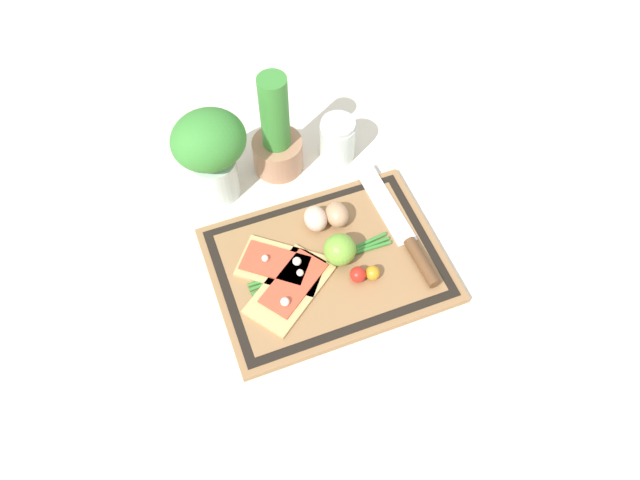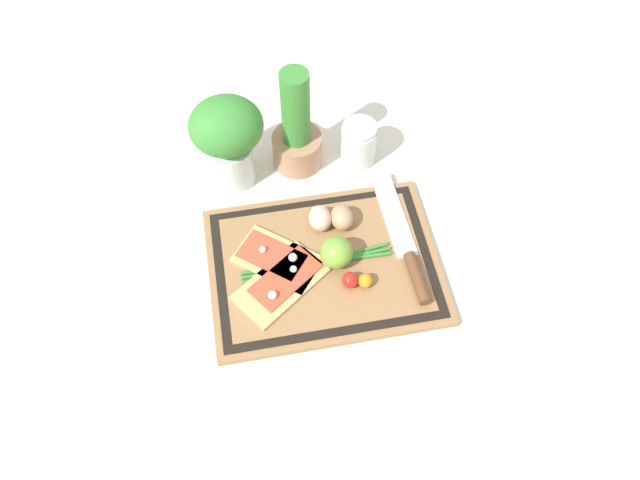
% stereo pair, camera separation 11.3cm
% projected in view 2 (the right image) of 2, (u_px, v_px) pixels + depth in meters
% --- Properties ---
extents(ground_plane, '(6.00, 6.00, 0.00)m').
position_uv_depth(ground_plane, '(324.00, 267.00, 1.14)').
color(ground_plane, silver).
extents(cutting_board, '(0.42, 0.31, 0.02)m').
position_uv_depth(cutting_board, '(324.00, 265.00, 1.13)').
color(cutting_board, '#997047').
rests_on(cutting_board, ground_plane).
extents(pizza_slice_near, '(0.19, 0.17, 0.02)m').
position_uv_depth(pizza_slice_near, '(282.00, 283.00, 1.10)').
color(pizza_slice_near, tan).
rests_on(pizza_slice_near, cutting_board).
extents(pizza_slice_far, '(0.17, 0.16, 0.02)m').
position_uv_depth(pizza_slice_far, '(276.00, 258.00, 1.13)').
color(pizza_slice_far, tan).
rests_on(pizza_slice_far, cutting_board).
extents(knife, '(0.05, 0.30, 0.02)m').
position_uv_depth(knife, '(409.00, 256.00, 1.13)').
color(knife, silver).
rests_on(knife, cutting_board).
extents(egg_brown, '(0.04, 0.05, 0.04)m').
position_uv_depth(egg_brown, '(342.00, 218.00, 1.16)').
color(egg_brown, tan).
rests_on(egg_brown, cutting_board).
extents(egg_pink, '(0.04, 0.05, 0.04)m').
position_uv_depth(egg_pink, '(320.00, 218.00, 1.16)').
color(egg_pink, beige).
rests_on(egg_pink, cutting_board).
extents(lime, '(0.06, 0.06, 0.06)m').
position_uv_depth(lime, '(337.00, 255.00, 1.10)').
color(lime, '#70A838').
rests_on(lime, cutting_board).
extents(cherry_tomato_red, '(0.03, 0.03, 0.03)m').
position_uv_depth(cherry_tomato_red, '(350.00, 280.00, 1.09)').
color(cherry_tomato_red, red).
rests_on(cherry_tomato_red, cutting_board).
extents(cherry_tomato_yellow, '(0.03, 0.03, 0.03)m').
position_uv_depth(cherry_tomato_yellow, '(365.00, 281.00, 1.09)').
color(cherry_tomato_yellow, orange).
rests_on(cherry_tomato_yellow, cutting_board).
extents(scallion_bunch, '(0.27, 0.04, 0.01)m').
position_uv_depth(scallion_bunch, '(317.00, 263.00, 1.12)').
color(scallion_bunch, '#388433').
rests_on(scallion_bunch, cutting_board).
extents(herb_pot, '(0.10, 0.10, 0.23)m').
position_uv_depth(herb_pot, '(297.00, 134.00, 1.21)').
color(herb_pot, '#AD7A5B').
rests_on(herb_pot, ground_plane).
extents(sauce_jar, '(0.07, 0.07, 0.09)m').
position_uv_depth(sauce_jar, '(358.00, 145.00, 1.25)').
color(sauce_jar, silver).
rests_on(sauce_jar, ground_plane).
extents(herb_glass, '(0.14, 0.12, 0.20)m').
position_uv_depth(herb_glass, '(228.00, 136.00, 1.16)').
color(herb_glass, silver).
rests_on(herb_glass, ground_plane).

